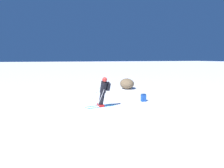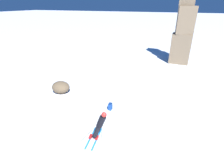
# 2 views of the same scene
# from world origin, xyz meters

# --- Properties ---
(ground_plane) EXTENTS (300.00, 300.00, 0.00)m
(ground_plane) POSITION_xyz_m (0.00, 0.00, 0.00)
(ground_plane) COLOR white
(skier) EXTENTS (1.35, 1.83, 1.84)m
(skier) POSITION_xyz_m (-0.99, 0.08, 1.01)
(skier) COLOR #1E7AC6
(skier) RESTS_ON ground
(spare_backpack) EXTENTS (0.22, 0.30, 0.50)m
(spare_backpack) POSITION_xyz_m (-1.63, 2.97, 0.24)
(spare_backpack) COLOR #194293
(spare_backpack) RESTS_ON ground
(exposed_boulder_0) EXTENTS (1.49, 1.26, 0.97)m
(exposed_boulder_0) POSITION_xyz_m (-6.39, 3.80, 0.48)
(exposed_boulder_0) COLOR brown
(exposed_boulder_0) RESTS_ON ground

